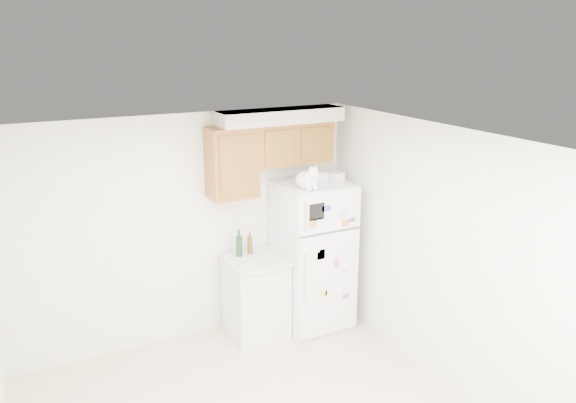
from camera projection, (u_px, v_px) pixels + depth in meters
room_shell at (263, 243)px, 4.45m from camera, size 3.84×4.04×2.52m
refrigerator at (313, 255)px, 6.39m from camera, size 0.76×0.78×1.70m
base_counter at (256, 296)px, 6.26m from camera, size 0.64×0.64×0.92m
cat at (308, 179)px, 5.88m from camera, size 0.27×0.40×0.28m
storage_box_back at (319, 177)px, 6.21m from camera, size 0.20×0.15×0.10m
storage_box_front at (337, 176)px, 6.25m from camera, size 0.17×0.14×0.09m
bottle_green at (239, 243)px, 6.14m from camera, size 0.07×0.07×0.31m
bottle_amber at (250, 243)px, 6.22m from camera, size 0.06×0.06×0.26m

